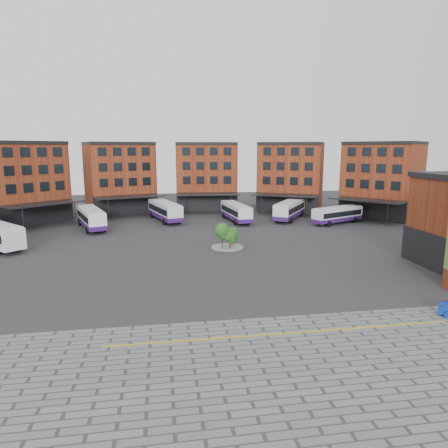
{
  "coord_description": "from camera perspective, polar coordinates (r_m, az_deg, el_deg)",
  "views": [
    {
      "loc": [
        -6.61,
        -40.17,
        13.39
      ],
      "look_at": [
        0.99,
        8.39,
        4.0
      ],
      "focal_mm": 32.0,
      "sensor_mm": 36.0,
      "label": 1
    }
  ],
  "objects": [
    {
      "name": "bus_d",
      "position": [
        73.98,
        1.71,
        1.76
      ],
      "size": [
        4.04,
        11.72,
        3.23
      ],
      "rotation": [
        0.0,
        0.0,
        0.12
      ],
      "color": "white",
      "rests_on": "ground"
    },
    {
      "name": "ground",
      "position": [
        42.85,
        0.43,
        -7.39
      ],
      "size": [
        160.0,
        160.0,
        0.0
      ],
      "primitive_type": "plane",
      "color": "#28282B",
      "rests_on": "ground"
    },
    {
      "name": "tree_island",
      "position": [
        53.76,
        0.51,
        -1.57
      ],
      "size": [
        4.4,
        4.4,
        3.58
      ],
      "color": "gray",
      "rests_on": "ground"
    },
    {
      "name": "bus_f",
      "position": [
        74.38,
        15.91,
        1.31
      ],
      "size": [
        10.8,
        6.69,
        3.02
      ],
      "rotation": [
        0.0,
        0.0,
        -1.14
      ],
      "color": "white",
      "rests_on": "ground"
    },
    {
      "name": "main_building",
      "position": [
        78.68,
        -7.58,
        6.23
      ],
      "size": [
        94.14,
        42.48,
        14.6
      ],
      "color": "brown",
      "rests_on": "ground"
    },
    {
      "name": "paving_zone",
      "position": [
        24.15,
        14.88,
        -23.23
      ],
      "size": [
        50.0,
        22.0,
        0.02
      ],
      "primitive_type": "cube",
      "color": "slate",
      "rests_on": "ground"
    },
    {
      "name": "bus_b",
      "position": [
        70.7,
        -18.45,
        0.86
      ],
      "size": [
        6.6,
        12.37,
        3.42
      ],
      "rotation": [
        0.0,
        0.0,
        0.33
      ],
      "color": "white",
      "rests_on": "ground"
    },
    {
      "name": "yellow_line",
      "position": [
        30.62,
        8.68,
        -15.19
      ],
      "size": [
        26.0,
        0.15,
        0.02
      ],
      "primitive_type": "cube",
      "color": "gold",
      "rests_on": "paving_zone"
    },
    {
      "name": "bus_c",
      "position": [
        75.26,
        -8.46,
        1.92
      ],
      "size": [
        6.39,
        12.76,
        3.51
      ],
      "rotation": [
        0.0,
        0.0,
        0.3
      ],
      "color": "white",
      "rests_on": "ground"
    },
    {
      "name": "bus_e",
      "position": [
        76.8,
        9.36,
        2.05
      ],
      "size": [
        9.21,
        11.83,
        3.48
      ],
      "rotation": [
        0.0,
        0.0,
        -0.59
      ],
      "color": "white",
      "rests_on": "ground"
    }
  ]
}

